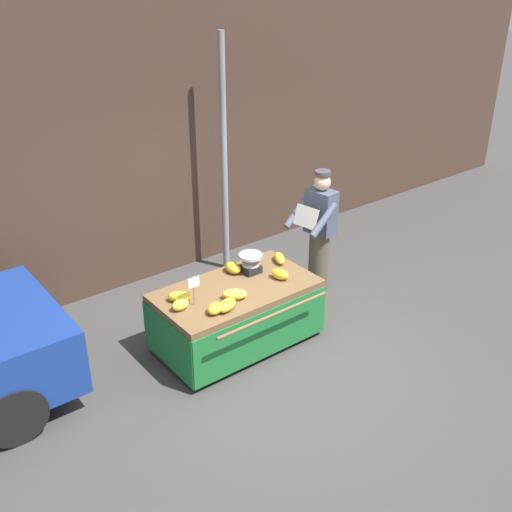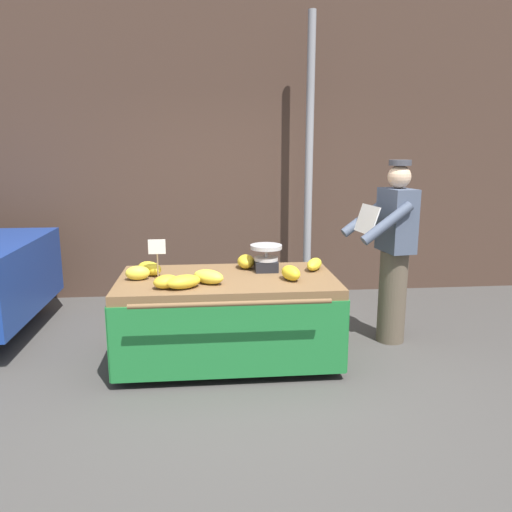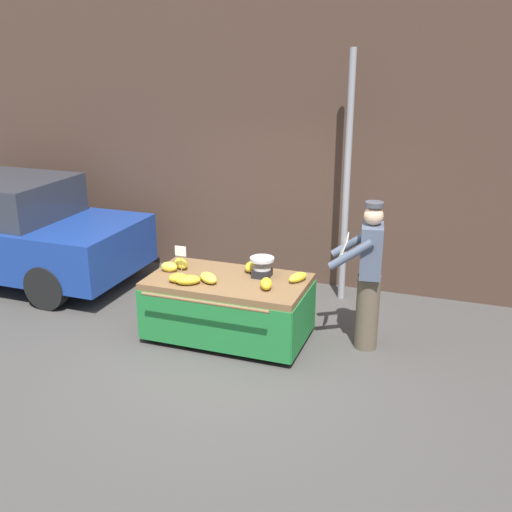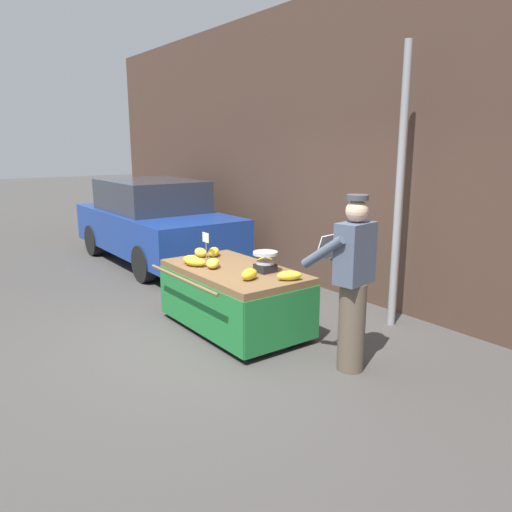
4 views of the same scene
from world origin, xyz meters
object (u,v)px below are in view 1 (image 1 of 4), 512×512
(price_sign, at_px, (194,285))
(banana_bunch_1, at_px, (179,297))
(banana_bunch_4, at_px, (233,268))
(banana_bunch_6, at_px, (227,305))
(banana_bunch_5, at_px, (180,305))
(weighing_scale, at_px, (251,263))
(banana_cart, at_px, (236,303))
(banana_bunch_3, at_px, (234,294))
(banana_bunch_7, at_px, (279,258))
(banana_bunch_0, at_px, (215,308))
(street_pole, at_px, (224,159))
(vendor_person, at_px, (319,233))
(banana_bunch_2, at_px, (280,274))

(price_sign, height_order, banana_bunch_1, price_sign)
(banana_bunch_4, height_order, banana_bunch_6, banana_bunch_4)
(price_sign, xyz_separation_m, banana_bunch_5, (-0.17, 0.02, -0.19))
(price_sign, distance_m, banana_bunch_4, 0.85)
(banana_bunch_4, relative_size, banana_bunch_5, 1.16)
(weighing_scale, height_order, banana_bunch_5, weighing_scale)
(banana_cart, distance_m, banana_bunch_3, 0.36)
(banana_bunch_6, height_order, banana_bunch_7, banana_bunch_6)
(banana_bunch_5, bearing_deg, banana_bunch_0, -47.53)
(banana_bunch_3, distance_m, banana_bunch_5, 0.61)
(banana_bunch_1, relative_size, banana_bunch_7, 0.95)
(banana_bunch_3, distance_m, banana_bunch_6, 0.23)
(street_pole, distance_m, banana_bunch_5, 2.54)
(street_pole, distance_m, banana_bunch_0, 2.58)
(banana_bunch_4, relative_size, vendor_person, 0.14)
(banana_cart, relative_size, banana_bunch_5, 9.24)
(banana_cart, relative_size, banana_bunch_0, 8.95)
(banana_bunch_2, xyz_separation_m, banana_bunch_6, (-0.87, -0.17, -0.01))
(banana_bunch_1, bearing_deg, banana_bunch_4, 12.01)
(banana_bunch_2, bearing_deg, banana_bunch_7, 51.00)
(banana_bunch_2, relative_size, banana_bunch_3, 0.81)
(weighing_scale, relative_size, vendor_person, 0.16)
(price_sign, xyz_separation_m, banana_bunch_6, (0.22, -0.28, -0.19))
(weighing_scale, relative_size, banana_bunch_0, 1.35)
(banana_bunch_5, height_order, banana_bunch_6, banana_bunch_5)
(banana_bunch_3, xyz_separation_m, banana_bunch_6, (-0.19, -0.13, -0.00))
(banana_bunch_1, relative_size, banana_bunch_2, 1.13)
(banana_bunch_5, xyz_separation_m, vendor_person, (2.30, 0.32, 0.07))
(banana_bunch_5, bearing_deg, banana_bunch_7, 7.38)
(banana_bunch_2, relative_size, vendor_person, 0.13)
(banana_cart, xyz_separation_m, banana_bunch_3, (-0.16, -0.19, 0.26))
(banana_bunch_3, height_order, banana_bunch_7, banana_bunch_3)
(banana_bunch_2, bearing_deg, weighing_scale, 116.05)
(banana_bunch_3, bearing_deg, weighing_scale, 36.53)
(street_pole, relative_size, weighing_scale, 11.70)
(banana_bunch_3, bearing_deg, banana_bunch_7, 21.35)
(banana_bunch_1, bearing_deg, banana_bunch_5, -118.85)
(banana_bunch_0, distance_m, banana_bunch_4, 0.90)
(banana_bunch_1, xyz_separation_m, banana_bunch_6, (0.31, -0.45, -0.01))
(price_sign, height_order, banana_bunch_0, price_sign)
(street_pole, xyz_separation_m, vendor_person, (0.55, -1.33, -0.76))
(banana_bunch_4, distance_m, banana_bunch_5, 0.98)
(banana_bunch_2, bearing_deg, banana_bunch_6, -169.13)
(banana_bunch_5, bearing_deg, banana_bunch_6, -37.50)
(banana_bunch_4, xyz_separation_m, banana_bunch_7, (0.60, -0.13, -0.01))
(banana_bunch_3, distance_m, banana_bunch_7, 1.01)
(vendor_person, bearing_deg, banana_bunch_3, -163.88)
(price_sign, distance_m, banana_bunch_6, 0.41)
(weighing_scale, bearing_deg, vendor_person, 5.56)
(banana_cart, height_order, banana_bunch_7, banana_bunch_7)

